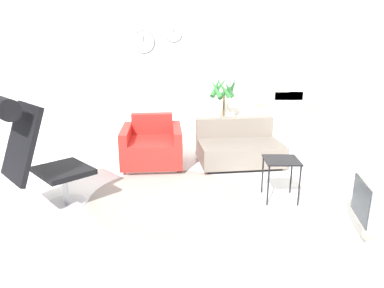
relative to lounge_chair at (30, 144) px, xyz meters
name	(u,v)px	position (x,y,z in m)	size (l,w,h in m)	color
ground_plane	(165,187)	(1.30, 0.72, -0.78)	(12.00, 12.00, 0.00)	white
wall_back	(177,64)	(1.30, 3.56, 0.62)	(12.00, 0.09, 2.80)	silver
round_rug	(167,196)	(1.35, 0.44, -0.78)	(1.85, 1.85, 0.01)	gray
lounge_chair	(30,144)	(0.00, 0.00, 0.00)	(1.04, 1.04, 1.30)	#BCBCC1
armchair_red	(152,147)	(1.03, 1.60, -0.51)	(0.96, 0.99, 0.73)	silver
couch_low	(238,148)	(2.35, 1.71, -0.55)	(1.35, 1.05, 0.66)	black
side_table	(281,165)	(2.70, 0.40, -0.35)	(0.39, 0.39, 0.50)	black
crt_television	(384,206)	(3.44, -0.47, -0.44)	(0.49, 0.58, 0.60)	beige
potted_plant	(223,111)	(2.20, 2.93, -0.20)	(0.61, 0.60, 1.24)	brown
shelf_unit	(288,96)	(3.49, 3.34, 0.03)	(1.20, 0.28, 2.04)	#BCBCC1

